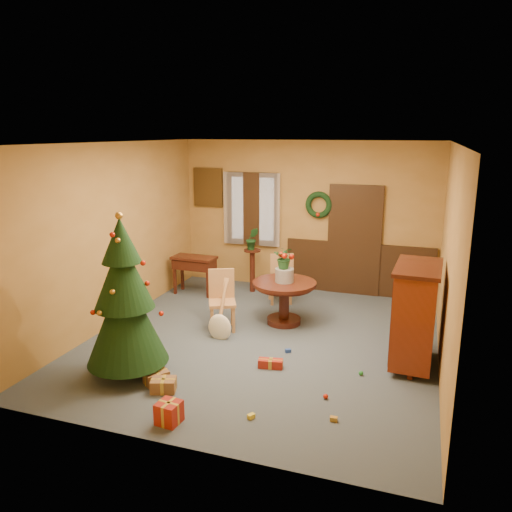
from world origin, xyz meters
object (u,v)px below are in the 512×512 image
at_px(christmas_tree, 125,300).
at_px(sideboard, 415,313).
at_px(dining_table, 284,294).
at_px(writing_desk, 194,266).
at_px(chair_near, 222,297).

height_order(christmas_tree, sideboard, christmas_tree).
bearing_deg(christmas_tree, dining_table, 58.92).
bearing_deg(sideboard, writing_desk, 155.87).
relative_size(dining_table, christmas_tree, 0.49).
relative_size(dining_table, writing_desk, 1.22).
height_order(dining_table, chair_near, chair_near).
xyz_separation_m(dining_table, christmas_tree, (-1.42, -2.35, 0.51)).
xyz_separation_m(chair_near, writing_desk, (-1.17, 1.43, 0.05)).
relative_size(chair_near, sideboard, 0.68).
bearing_deg(writing_desk, christmas_tree, -79.11).
bearing_deg(chair_near, christmas_tree, -106.06).
relative_size(christmas_tree, sideboard, 1.53).
xyz_separation_m(dining_table, writing_desk, (-2.05, 0.94, 0.06)).
xyz_separation_m(dining_table, chair_near, (-0.88, -0.50, 0.01)).
relative_size(chair_near, christmas_tree, 0.45).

